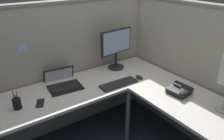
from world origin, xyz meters
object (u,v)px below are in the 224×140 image
object	(u,v)px
laptop	(62,82)
monitor	(116,46)
cell_phone	(40,103)
computer_mouse	(139,77)
office_phone	(180,91)
keyboard	(119,84)
pen_cup	(17,103)

from	to	relation	value
laptop	monitor	bearing A→B (deg)	1.75
laptop	cell_phone	distance (m)	0.40
computer_mouse	office_phone	world-z (taller)	office_phone
keyboard	cell_phone	distance (m)	0.84
computer_mouse	cell_phone	xyz separation A→B (m)	(-1.11, 0.14, -0.01)
keyboard	cell_phone	size ratio (longest dim) A/B	2.99
computer_mouse	monitor	bearing A→B (deg)	96.53
computer_mouse	office_phone	xyz separation A→B (m)	(0.11, -0.49, 0.02)
computer_mouse	keyboard	bearing A→B (deg)	176.94
keyboard	computer_mouse	size ratio (longest dim) A/B	4.13
keyboard	pen_cup	distance (m)	1.03
computer_mouse	cell_phone	world-z (taller)	computer_mouse
computer_mouse	office_phone	size ratio (longest dim) A/B	0.48
laptop	office_phone	size ratio (longest dim) A/B	1.89
laptop	computer_mouse	distance (m)	0.87
monitor	computer_mouse	bearing A→B (deg)	-83.47
cell_phone	keyboard	bearing A→B (deg)	16.20
laptop	cell_phone	size ratio (longest dim) A/B	2.87
office_phone	keyboard	bearing A→B (deg)	127.34
monitor	pen_cup	distance (m)	1.30
keyboard	laptop	bearing A→B (deg)	145.99
pen_cup	office_phone	bearing A→B (deg)	-25.39
keyboard	pen_cup	world-z (taller)	pen_cup
cell_phone	computer_mouse	bearing A→B (deg)	17.54
monitor	laptop	distance (m)	0.78
monitor	laptop	world-z (taller)	monitor
monitor	computer_mouse	size ratio (longest dim) A/B	4.81
monitor	keyboard	xyz separation A→B (m)	(-0.24, -0.38, -0.28)
monitor	cell_phone	size ratio (longest dim) A/B	3.47
computer_mouse	pen_cup	world-z (taller)	pen_cup
keyboard	computer_mouse	distance (m)	0.28
computer_mouse	cell_phone	bearing A→B (deg)	172.98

